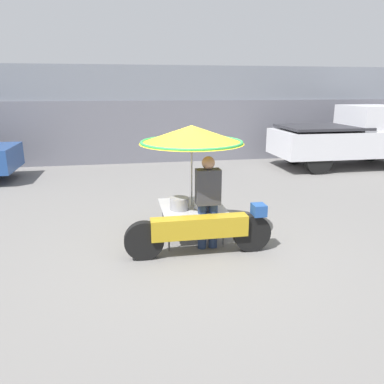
% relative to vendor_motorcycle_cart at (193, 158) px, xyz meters
% --- Properties ---
extents(ground_plane, '(36.00, 36.00, 0.00)m').
position_rel_vendor_motorcycle_cart_xyz_m(ground_plane, '(-0.00, -0.34, -1.43)').
color(ground_plane, slate).
extents(shopfront_building, '(28.00, 2.06, 3.25)m').
position_rel_vendor_motorcycle_cart_xyz_m(shopfront_building, '(-0.00, 8.10, 0.18)').
color(shopfront_building, gray).
rests_on(shopfront_building, ground).
extents(vendor_motorcycle_cart, '(2.30, 1.70, 1.94)m').
position_rel_vendor_motorcycle_cart_xyz_m(vendor_motorcycle_cart, '(0.00, 0.00, 0.00)').
color(vendor_motorcycle_cart, black).
rests_on(vendor_motorcycle_cart, ground).
extents(vendor_person, '(0.38, 0.22, 1.51)m').
position_rel_vendor_motorcycle_cart_xyz_m(vendor_person, '(0.18, -0.32, -0.59)').
color(vendor_person, navy).
rests_on(vendor_person, ground).
extents(pickup_truck, '(4.84, 1.97, 1.97)m').
position_rel_vendor_motorcycle_cart_xyz_m(pickup_truck, '(6.25, 5.22, -0.46)').
color(pickup_truck, black).
rests_on(pickup_truck, ground).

